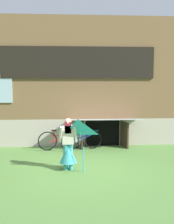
% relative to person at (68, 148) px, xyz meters
% --- Properties ---
extents(ground_plane, '(60.00, 60.00, 0.00)m').
position_rel_person_xyz_m(ground_plane, '(0.43, 0.03, -0.67)').
color(ground_plane, '#56843D').
extents(log_house, '(8.46, 6.64, 5.28)m').
position_rel_person_xyz_m(log_house, '(0.43, 5.79, 1.97)').
color(log_house, '#ADA393').
rests_on(log_house, ground_plane).
extents(person, '(0.61, 0.52, 1.58)m').
position_rel_person_xyz_m(person, '(0.00, 0.00, 0.00)').
color(person, teal).
rests_on(person, ground_plane).
extents(kite, '(0.85, 0.75, 1.56)m').
position_rel_person_xyz_m(kite, '(0.29, -0.45, 0.60)').
color(kite, '#2DB2CC').
rests_on(kite, ground_plane).
extents(bicycle_blue, '(1.64, 0.57, 0.78)m').
position_rel_person_xyz_m(bicycle_blue, '(0.53, 2.38, -0.29)').
color(bicycle_blue, black).
rests_on(bicycle_blue, ground_plane).
extents(bicycle_red, '(1.75, 0.32, 0.80)m').
position_rel_person_xyz_m(bicycle_red, '(-0.30, 2.46, -0.28)').
color(bicycle_red, black).
rests_on(bicycle_red, ground_plane).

